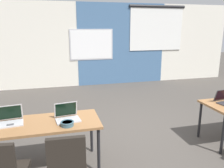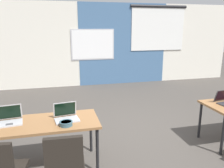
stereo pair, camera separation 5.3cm
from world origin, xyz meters
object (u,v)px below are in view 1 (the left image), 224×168
Objects in this scene: desk_near_left at (42,127)px; snack_bowl at (67,123)px; laptop_near_left_inner at (67,116)px; laptop_near_left_end at (10,120)px.

snack_bowl is (0.34, -0.20, 0.10)m from desk_near_left.
desk_near_left is at bearing 175.40° from laptop_near_left_inner.
laptop_near_left_end is 0.99× the size of laptop_near_left_inner.
desk_near_left is at bearing -18.73° from laptop_near_left_end.
desk_near_left is 9.01× the size of snack_bowl.
laptop_near_left_end is (-0.41, 0.09, 0.11)m from desk_near_left.
desk_near_left is 0.37m from laptop_near_left_inner.
laptop_near_left_end is 2.03× the size of snack_bowl.
desk_near_left is 4.44× the size of laptop_near_left_end.
laptop_near_left_end and laptop_near_left_inner have the same top height.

